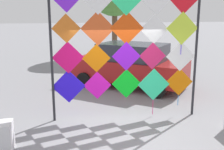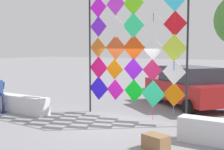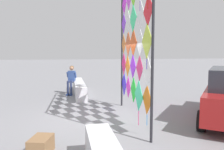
% 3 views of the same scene
% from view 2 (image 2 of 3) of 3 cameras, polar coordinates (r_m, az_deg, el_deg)
% --- Properties ---
extents(ground, '(120.00, 120.00, 0.00)m').
position_cam_2_polar(ground, '(10.42, -0.42, -8.99)').
color(ground, gray).
extents(plaza_ledge_left, '(4.20, 0.51, 0.66)m').
position_cam_2_polar(plaza_ledge_left, '(13.22, -18.65, -4.78)').
color(plaza_ledge_left, silver).
rests_on(plaza_ledge_left, ground).
extents(kite_display_rack, '(4.08, 0.27, 4.64)m').
position_cam_2_polar(kite_display_rack, '(10.94, 4.03, 5.51)').
color(kite_display_rack, '#232328').
rests_on(kite_display_rack, ground).
extents(parked_car, '(4.71, 4.24, 1.73)m').
position_cam_2_polar(parked_car, '(13.67, 13.95, -2.04)').
color(parked_car, maroon).
rests_on(parked_car, ground).
extents(cardboard_box_large, '(0.71, 0.57, 0.38)m').
position_cam_2_polar(cardboard_box_large, '(7.89, 8.11, -12.21)').
color(cardboard_box_large, olive).
rests_on(cardboard_box_large, ground).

